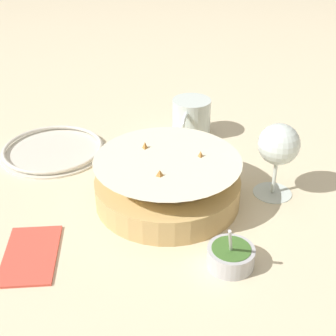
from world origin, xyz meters
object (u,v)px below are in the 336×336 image
Objects in this scene: wine_glass at (279,147)px; side_plate at (53,149)px; beer_mug at (192,120)px; food_basket at (168,182)px; sauce_cup at (231,256)px.

wine_glass reaches higher than side_plate.
beer_mug is 0.55× the size of side_plate.
wine_glass is (-0.08, 0.18, 0.06)m from food_basket.
side_plate is at bearing -108.13° from food_basket.
wine_glass reaches higher than sauce_cup.
wine_glass is (-0.22, 0.04, 0.08)m from sauce_cup.
side_plate is at bearing -57.53° from beer_mug.
wine_glass is at bearing 170.00° from sauce_cup.
wine_glass reaches higher than food_basket.
side_plate is (-0.02, -0.47, -0.09)m from wine_glass.
sauce_cup is at bearing -10.00° from wine_glass.
beer_mug is at bearing -131.80° from wine_glass.
food_basket is at bearing -133.88° from sauce_cup.
sauce_cup reaches higher than side_plate.
wine_glass is 0.28m from beer_mug.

